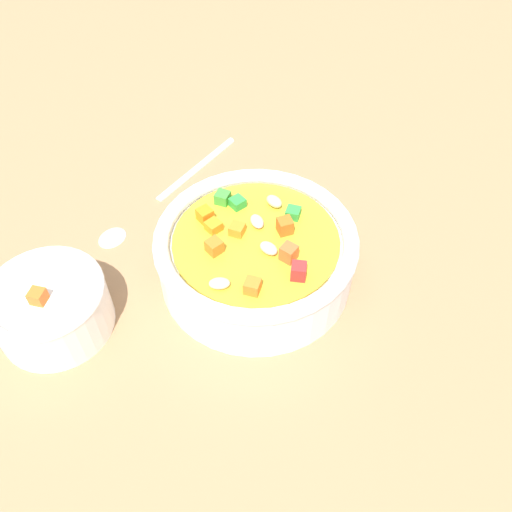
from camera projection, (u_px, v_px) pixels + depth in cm
name	position (u px, v px, depth cm)	size (l,w,h in cm)	color
ground_plane	(256.00, 282.00, 52.31)	(140.00, 140.00, 2.00)	#9E754F
soup_bowl_main	(256.00, 254.00, 49.14)	(18.41, 18.41, 6.65)	white
spoon	(161.00, 195.00, 58.40)	(19.07, 13.12, 0.91)	silver
side_bowl_small	(51.00, 307.00, 45.89)	(10.08, 10.08, 5.76)	white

